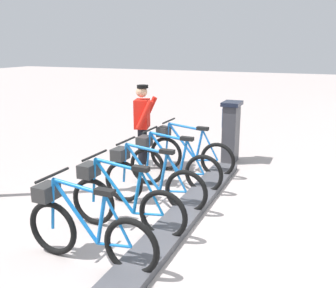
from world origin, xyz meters
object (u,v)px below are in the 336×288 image
bike_docked_2 (149,180)px  bike_docked_4 (84,228)px  payment_kiosk (231,131)px  bike_docked_1 (171,164)px  worker_near_rack (143,123)px  bike_docked_0 (187,152)px  bike_docked_3 (122,200)px

bike_docked_2 → bike_docked_4: same height
payment_kiosk → bike_docked_1: (0.57, 1.92, -0.24)m
bike_docked_1 → bike_docked_2: 0.85m
bike_docked_4 → bike_docked_1: bearing=-90.0°
payment_kiosk → bike_docked_1: 2.02m
payment_kiosk → bike_docked_4: payment_kiosk is taller
bike_docked_1 → payment_kiosk: bearing=-106.6°
worker_near_rack → bike_docked_2: bearing=119.1°
bike_docked_0 → bike_docked_3: same height
payment_kiosk → worker_near_rack: (1.52, 1.06, 0.24)m
bike_docked_0 → bike_docked_1: same height
payment_kiosk → bike_docked_1: payment_kiosk is taller
bike_docked_0 → bike_docked_4: same height
bike_docked_2 → worker_near_rack: bearing=-60.9°
bike_docked_4 → worker_near_rack: worker_near_rack is taller
bike_docked_2 → worker_near_rack: size_ratio=1.04×
payment_kiosk → bike_docked_4: 4.51m
bike_docked_1 → bike_docked_4: bearing=90.0°
bike_docked_2 → bike_docked_3: 0.85m
payment_kiosk → bike_docked_2: bearing=78.3°
bike_docked_1 → worker_near_rack: 1.37m
bike_docked_4 → worker_near_rack: 3.57m
bike_docked_2 → bike_docked_1: bearing=-90.0°
bike_docked_1 → worker_near_rack: worker_near_rack is taller
bike_docked_2 → payment_kiosk: bearing=-101.7°
bike_docked_0 → worker_near_rack: 1.06m
bike_docked_4 → bike_docked_3: bearing=-90.0°
payment_kiosk → bike_docked_4: (0.57, 4.47, -0.24)m
bike_docked_1 → bike_docked_3: 1.70m
bike_docked_1 → bike_docked_2: bearing=90.0°
payment_kiosk → bike_docked_3: bearing=81.0°
payment_kiosk → bike_docked_2: payment_kiosk is taller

